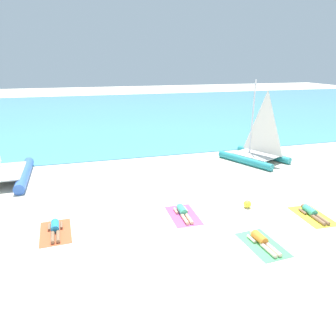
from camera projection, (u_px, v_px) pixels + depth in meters
ground_plane at (146, 160)px, 20.06m from camera, size 120.00×120.00×0.00m
ocean_water at (111, 112)px, 38.78m from camera, size 120.00×40.00×0.05m
sailboat_teal at (256, 150)px, 19.68m from camera, size 3.79×4.46×4.95m
towel_leftmost at (56, 232)px, 11.65m from camera, size 1.20×1.96×0.01m
sunbather_leftmost at (55, 228)px, 11.67m from camera, size 0.56×1.57×0.30m
towel_center_left at (183, 215)px, 12.92m from camera, size 1.12×1.91×0.01m
sunbather_center_left at (183, 212)px, 12.94m from camera, size 0.55×1.56×0.30m
towel_center_right at (262, 245)px, 10.87m from camera, size 1.21×1.96×0.01m
sunbather_center_right at (262, 240)px, 10.89m from camera, size 0.56×1.57×0.30m
towel_rightmost at (312, 216)px, 12.86m from camera, size 1.18×1.95×0.01m
sunbather_rightmost at (312, 213)px, 12.88m from camera, size 0.56×1.56×0.30m
beach_ball at (247, 204)px, 13.56m from camera, size 0.33×0.33×0.33m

